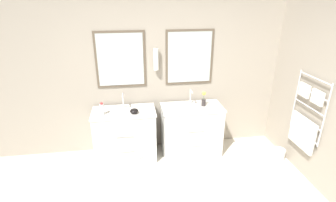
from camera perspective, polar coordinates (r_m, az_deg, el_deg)
wall_back at (r=4.12m, az=-3.44°, el=6.38°), size 5.70×0.16×2.60m
wall_right at (r=3.88m, az=30.64°, el=1.99°), size 0.13×4.02×2.60m
vanity_left at (r=4.12m, az=-9.29°, el=-7.37°), size 0.95×0.57×0.81m
vanity_right at (r=4.23m, az=5.18°, el=-6.38°), size 0.95×0.57×0.81m
faucet_left at (r=4.04m, az=-9.75°, el=0.09°), size 0.17×0.15×0.24m
faucet_right at (r=4.14m, az=4.94°, el=0.92°), size 0.17×0.15×0.24m
toiletry_bottle at (r=3.88m, az=-14.16°, el=-1.73°), size 0.06×0.06×0.19m
amenity_bowl at (r=3.86m, az=-7.38°, el=-2.18°), size 0.12×0.12×0.07m
flower_vase at (r=4.10m, az=7.77°, el=0.29°), size 0.07×0.07×0.24m
soap_dish at (r=3.89m, az=2.43°, el=-2.12°), size 0.09×0.06×0.04m
waste_bin at (r=4.50m, az=22.89°, el=-10.73°), size 0.19×0.19×0.21m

